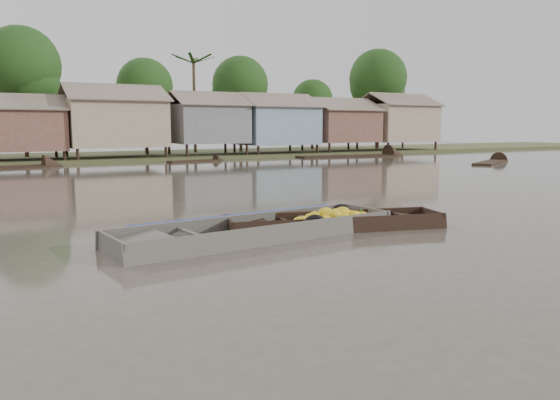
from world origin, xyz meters
TOP-DOWN VIEW (x-y plane):
  - ground at (0.00, 0.00)m, footprint 120.00×120.00m
  - riverbank at (3.03, 31.86)m, footprint 120.00×12.47m
  - banana_boat at (1.19, 0.51)m, footprint 5.49×2.59m
  - viewer_boat at (-0.84, 0.52)m, footprint 6.89×2.42m
  - distant_boats at (7.46, 23.54)m, footprint 47.09×13.82m

SIDE VIEW (x-z plane):
  - distant_boats at x=7.46m, z-range -0.22..0.12m
  - ground at x=0.00m, z-range 0.00..0.00m
  - viewer_boat at x=-0.84m, z-range -0.23..0.32m
  - banana_boat at x=1.19m, z-range -0.24..0.53m
  - riverbank at x=3.03m, z-range -2.04..8.18m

